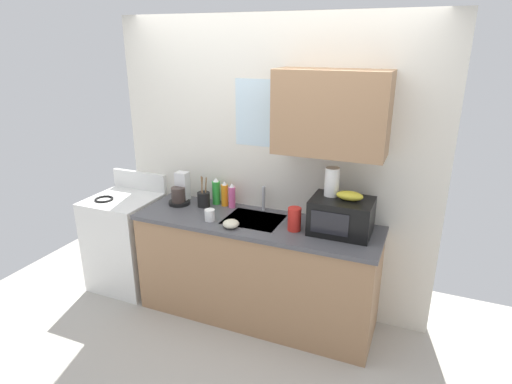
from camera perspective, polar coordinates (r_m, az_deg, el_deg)
kitchen_wall_assembly at (r=3.58m, az=3.43°, el=4.44°), size 2.81×0.42×2.50m
counter_unit at (r=3.69m, az=-0.01°, el=-10.15°), size 2.04×0.63×0.90m
sink_faucet at (r=3.67m, az=1.02°, el=-0.86°), size 0.03×0.03×0.22m
stove_range at (r=4.35m, az=-16.89°, el=-6.26°), size 0.60×0.60×1.08m
microwave at (r=3.30m, az=11.33°, el=-3.16°), size 0.46×0.35×0.27m
banana_bunch at (r=3.23m, az=12.41°, el=-0.50°), size 0.20×0.11×0.07m
paper_towel_roll at (r=3.28m, az=10.11°, el=1.35°), size 0.11×0.11×0.22m
coffee_maker at (r=3.89m, az=-10.06°, el=-0.02°), size 0.19×0.21×0.28m
dish_soap_bottle_pink at (r=3.74m, az=-3.24°, el=-0.56°), size 0.06×0.06×0.22m
dish_soap_bottle_orange at (r=3.78m, az=-4.22°, el=-0.28°), size 0.06×0.06×0.23m
dish_soap_bottle_green at (r=3.83m, az=-5.34°, el=0.05°), size 0.07×0.07×0.25m
cereal_canister at (r=3.30m, az=5.16°, el=-3.63°), size 0.10×0.10×0.18m
mug_white at (r=3.50m, az=-6.19°, el=-3.09°), size 0.08×0.08×0.09m
utensil_crock at (r=3.79m, az=-7.01°, el=-0.91°), size 0.11×0.11×0.29m
small_bowl at (r=3.36m, az=-3.38°, el=-4.26°), size 0.13×0.13×0.06m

